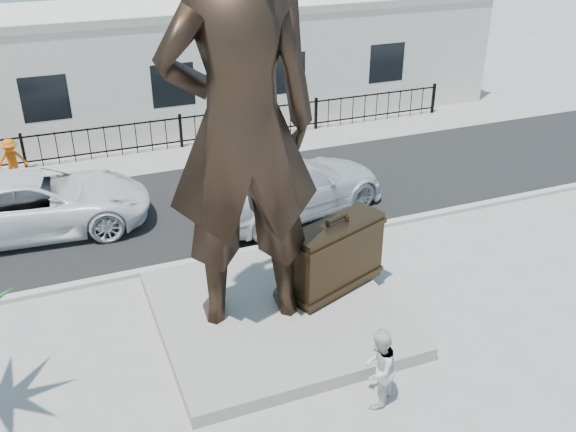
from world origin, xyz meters
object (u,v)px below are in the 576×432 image
at_px(statue, 241,128).
at_px(car_white, 37,203).
at_px(suitcase, 336,256).
at_px(tourist, 378,369).

distance_m(statue, car_white, 8.37).
xyz_separation_m(suitcase, tourist, (-0.76, -3.46, -0.33)).
relative_size(statue, car_white, 1.39).
xyz_separation_m(statue, suitcase, (2.21, 0.11, -3.45)).
bearing_deg(car_white, suitcase, -130.19).
distance_m(suitcase, car_white, 8.82).
relative_size(statue, tourist, 5.17).
xyz_separation_m(statue, car_white, (-4.10, 6.26, -3.74)).
bearing_deg(suitcase, car_white, 114.80).
distance_m(statue, suitcase, 4.10).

